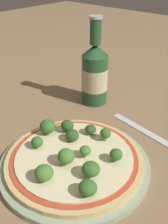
{
  "coord_description": "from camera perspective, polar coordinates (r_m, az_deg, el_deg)",
  "views": [
    {
      "loc": [
        -0.29,
        -0.3,
        0.36
      ],
      "look_at": [
        0.08,
        0.03,
        0.06
      ],
      "focal_mm": 42.0,
      "sensor_mm": 36.0,
      "label": 1
    }
  ],
  "objects": [
    {
      "name": "ground_plane",
      "position": [
        0.56,
        -3.08,
        -9.88
      ],
      "size": [
        3.0,
        3.0,
        0.0
      ],
      "primitive_type": "plane",
      "color": "#846647"
    },
    {
      "name": "plate",
      "position": [
        0.53,
        -2.03,
        -11.08
      ],
      "size": [
        0.3,
        0.3,
        0.01
      ],
      "color": "#93A384",
      "rests_on": "ground_plane"
    },
    {
      "name": "pizza",
      "position": [
        0.52,
        -2.14,
        -10.02
      ],
      "size": [
        0.27,
        0.27,
        0.01
      ],
      "color": "tan",
      "rests_on": "plate"
    },
    {
      "name": "broccoli_floret_0",
      "position": [
        0.58,
        -3.65,
        -2.97
      ],
      "size": [
        0.03,
        0.03,
        0.03
      ],
      "color": "#7A9E5B",
      "rests_on": "pizza"
    },
    {
      "name": "broccoli_floret_1",
      "position": [
        0.49,
        -3.94,
        -9.61
      ],
      "size": [
        0.03,
        0.03,
        0.03
      ],
      "color": "#7A9E5B",
      "rests_on": "pizza"
    },
    {
      "name": "broccoli_floret_2",
      "position": [
        0.47,
        1.49,
        -12.31
      ],
      "size": [
        0.03,
        0.03,
        0.03
      ],
      "color": "#7A9E5B",
      "rests_on": "pizza"
    },
    {
      "name": "broccoli_floret_3",
      "position": [
        0.55,
        4.71,
        -4.69
      ],
      "size": [
        0.02,
        0.02,
        0.03
      ],
      "color": "#7A9E5B",
      "rests_on": "pizza"
    },
    {
      "name": "broccoli_floret_4",
      "position": [
        0.5,
        6.99,
        -9.21
      ],
      "size": [
        0.02,
        0.02,
        0.03
      ],
      "color": "#7A9E5B",
      "rests_on": "pizza"
    },
    {
      "name": "broccoli_floret_5",
      "position": [
        0.54,
        -10.17,
        -6.46
      ],
      "size": [
        0.02,
        0.02,
        0.03
      ],
      "color": "#7A9E5B",
      "rests_on": "pizza"
    },
    {
      "name": "broccoli_floret_6",
      "position": [
        0.57,
        -7.89,
        -3.13
      ],
      "size": [
        0.03,
        0.03,
        0.03
      ],
      "color": "#7A9E5B",
      "rests_on": "pizza"
    },
    {
      "name": "broccoli_floret_7",
      "position": [
        0.55,
        -2.58,
        -5.09
      ],
      "size": [
        0.03,
        0.03,
        0.03
      ],
      "color": "#7A9E5B",
      "rests_on": "pizza"
    },
    {
      "name": "broccoli_floret_8",
      "position": [
        0.44,
        0.82,
        -16.19
      ],
      "size": [
        0.03,
        0.03,
        0.03
      ],
      "color": "#7A9E5B",
      "rests_on": "pizza"
    },
    {
      "name": "broccoli_floret_9",
      "position": [
        0.57,
        1.8,
        -3.97
      ],
      "size": [
        0.02,
        0.02,
        0.02
      ],
      "color": "#7A9E5B",
      "rests_on": "pizza"
    },
    {
      "name": "broccoli_floret_10",
      "position": [
        0.47,
        -8.68,
        -12.97
      ],
      "size": [
        0.03,
        0.03,
        0.03
      ],
      "color": "#7A9E5B",
      "rests_on": "pizza"
    },
    {
      "name": "broccoli_floret_11",
      "position": [
        0.5,
        0.1,
        -8.58
      ],
      "size": [
        0.02,
        0.02,
        0.03
      ],
      "color": "#7A9E5B",
      "rests_on": "pizza"
    },
    {
      "name": "beer_bottle",
      "position": [
        0.72,
        2.33,
        8.37
      ],
      "size": [
        0.07,
        0.07,
        0.24
      ],
      "color": "#234C28",
      "rests_on": "ground_plane"
    },
    {
      "name": "fork",
      "position": [
        0.65,
        12.38,
        -3.64
      ],
      "size": [
        0.04,
        0.17,
        0.0
      ],
      "rotation": [
        0.0,
        0.0,
        1.41
      ],
      "color": "silver",
      "rests_on": "ground_plane"
    }
  ]
}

